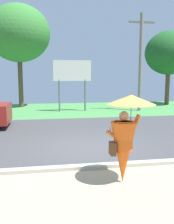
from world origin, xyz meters
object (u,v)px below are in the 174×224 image
(utility_pole, at_px, (141,60))
(monk_pedestrian, at_px, (125,135))
(tree_center_back, at_px, (169,53))
(roadside_billboard, at_px, (72,74))
(tree_left_far, at_px, (19,34))

(utility_pole, bearing_deg, monk_pedestrian, -112.79)
(tree_center_back, bearing_deg, roadside_billboard, -162.03)
(tree_left_far, xyz_separation_m, tree_center_back, (12.19, -0.25, -1.30))
(roadside_billboard, bearing_deg, tree_center_back, 17.97)
(monk_pedestrian, xyz_separation_m, utility_pole, (4.82, 11.47, 2.35))
(utility_pole, height_order, tree_center_back, utility_pole)
(utility_pole, bearing_deg, tree_center_back, 40.81)
(roadside_billboard, height_order, tree_center_back, tree_center_back)
(roadside_billboard, xyz_separation_m, tree_left_far, (-3.73, 3.00, 3.07))
(tree_center_back, bearing_deg, utility_pole, -139.19)
(roadside_billboard, xyz_separation_m, tree_center_back, (8.46, 2.74, 1.77))
(monk_pedestrian, relative_size, utility_pole, 0.32)
(monk_pedestrian, distance_m, tree_center_back, 17.31)
(utility_pole, xyz_separation_m, tree_left_far, (-8.44, 3.49, 2.11))
(utility_pole, relative_size, tree_left_far, 0.85)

